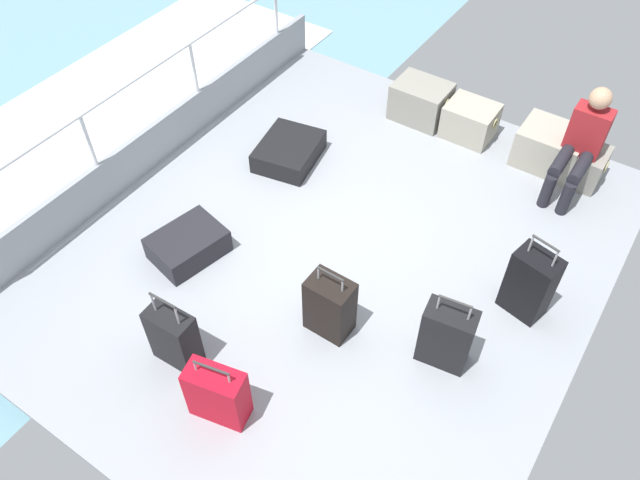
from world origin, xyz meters
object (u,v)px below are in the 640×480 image
cargo_crate_3 (576,162)px  suitcase_6 (330,306)px  passenger_seated (582,142)px  cargo_crate_1 (470,121)px  cargo_crate_2 (549,147)px  suitcase_0 (188,245)px  suitcase_4 (174,337)px  suitcase_2 (289,151)px  suitcase_5 (217,394)px  suitcase_1 (446,336)px  cargo_crate_0 (421,101)px  suitcase_3 (530,284)px

cargo_crate_3 → suitcase_6: bearing=-109.6°
cargo_crate_3 → passenger_seated: size_ratio=0.54×
cargo_crate_1 → cargo_crate_2: size_ratio=0.84×
suitcase_0 → suitcase_4: (0.65, -0.85, 0.16)m
cargo_crate_3 → suitcase_4: bearing=-116.1°
cargo_crate_1 → suitcase_2: 1.94m
suitcase_5 → suitcase_6: suitcase_6 is taller
cargo_crate_1 → passenger_seated: (1.14, -0.20, 0.36)m
cargo_crate_2 → suitcase_5: size_ratio=1.05×
suitcase_1 → suitcase_5: bearing=-130.9°
cargo_crate_0 → suitcase_6: size_ratio=0.89×
suitcase_1 → suitcase_6: size_ratio=1.07×
cargo_crate_3 → passenger_seated: (0.00, -0.18, 0.37)m
cargo_crate_1 → suitcase_6: bearing=-87.6°
cargo_crate_3 → suitcase_0: size_ratio=0.80×
cargo_crate_2 → suitcase_0: cargo_crate_2 is taller
suitcase_5 → suitcase_6: 1.09m
suitcase_3 → suitcase_6: 1.60m
cargo_crate_2 → suitcase_1: bearing=-86.8°
cargo_crate_3 → suitcase_1: (-0.14, -2.62, 0.11)m
suitcase_0 → suitcase_6: 1.47m
suitcase_0 → suitcase_1: suitcase_1 is taller
passenger_seated → suitcase_5: size_ratio=1.71×
suitcase_6 → suitcase_4: bearing=-132.6°
suitcase_2 → suitcase_4: size_ratio=1.04×
cargo_crate_2 → suitcase_3: size_ratio=0.81×
cargo_crate_1 → suitcase_5: bearing=-91.9°
passenger_seated → cargo_crate_2: bearing=142.3°
suitcase_1 → suitcase_5: (-1.13, -1.30, -0.04)m
passenger_seated → suitcase_2: size_ratio=1.36×
cargo_crate_2 → suitcase_5: bearing=-103.8°
cargo_crate_0 → cargo_crate_3: size_ratio=1.08×
cargo_crate_1 → suitcase_3: bearing=-54.0°
passenger_seated → suitcase_0: bearing=-132.3°
cargo_crate_2 → suitcase_0: 3.68m
passenger_seated → suitcase_3: passenger_seated is taller
suitcase_6 → suitcase_0: bearing=-178.3°
passenger_seated → cargo_crate_0: bearing=173.8°
suitcase_2 → suitcase_5: size_ratio=1.25×
cargo_crate_1 → suitcase_4: 3.83m
suitcase_0 → suitcase_4: 1.08m
cargo_crate_2 → suitcase_3: bearing=-75.4°
suitcase_2 → suitcase_0: bearing=-89.6°
suitcase_0 → suitcase_2: size_ratio=0.91×
cargo_crate_3 → passenger_seated: passenger_seated is taller
cargo_crate_1 → suitcase_2: cargo_crate_1 is taller
suitcase_1 → suitcase_2: size_ratio=0.95×
suitcase_4 → suitcase_5: (0.57, -0.17, -0.02)m
cargo_crate_0 → suitcase_6: (0.70, -2.87, 0.07)m
cargo_crate_0 → suitcase_0: cargo_crate_0 is taller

